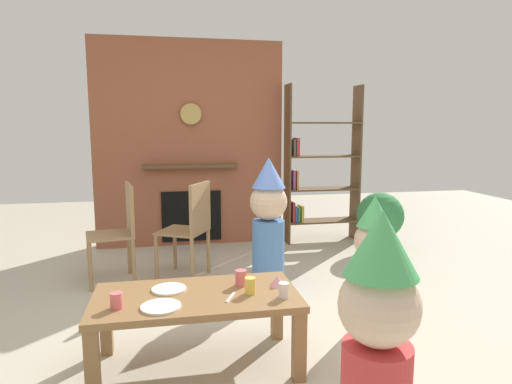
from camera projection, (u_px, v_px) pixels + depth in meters
The scene contains 18 objects.
ground_plane at pixel (246, 340), 2.94m from camera, with size 12.00×12.00×0.00m, color #BCB29E.
brick_fireplace_feature at pixel (190, 145), 5.25m from camera, with size 2.20×0.28×2.40m.
bookshelf at pixel (317, 171), 5.40m from camera, with size 0.90×0.28×1.90m.
coffee_table at pixel (197, 305), 2.58m from camera, with size 1.18×0.61×0.44m.
paper_cup_near_left at pixel (284, 290), 2.51m from camera, with size 0.06×0.06×0.09m, color silver.
paper_cup_near_right at pixel (241, 278), 2.70m from camera, with size 0.07×0.07×0.10m, color #E5666B.
paper_cup_center at pixel (116, 301), 2.36m from camera, with size 0.07×0.07×0.09m, color #E5666B.
paper_cup_far_left at pixel (250, 286), 2.57m from camera, with size 0.06×0.06×0.10m, color #F2CC4C.
paper_plate_front at pixel (161, 307), 2.37m from camera, with size 0.22×0.22×0.01m, color white.
paper_plate_rear at pixel (169, 289), 2.63m from camera, with size 0.20×0.20×0.01m, color white.
birthday_cake_slice at pixel (278, 281), 2.70m from camera, with size 0.10×0.10×0.06m, color pink.
table_fork at pixel (231, 297), 2.51m from camera, with size 0.15×0.02×0.01m, color silver.
child_with_cone_hat at pixel (377, 346), 1.67m from camera, with size 0.31×0.31×1.11m.
child_in_pink at pixel (373, 260), 3.03m from camera, with size 0.26×0.26×0.95m.
child_by_the_chairs at pixel (268, 221), 3.78m from camera, with size 0.32×0.32×1.15m.
dining_chair_left at pixel (120, 227), 4.01m from camera, with size 0.47×0.47×0.90m.
dining_chair_middle at pixel (191, 224), 4.10m from camera, with size 0.54×0.54×0.90m.
potted_plant_tall at pixel (380, 217), 4.94m from camera, with size 0.52×0.52×0.68m.
Camera 1 is at (-0.47, -2.73, 1.40)m, focal length 31.13 mm.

